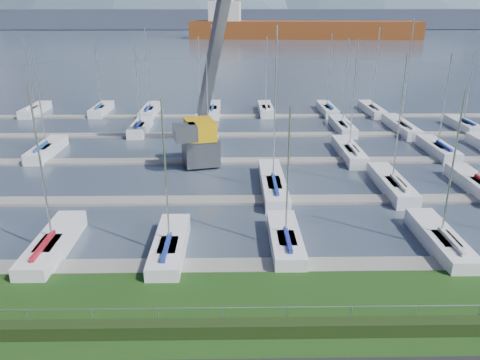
{
  "coord_description": "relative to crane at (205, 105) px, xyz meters",
  "views": [
    {
      "loc": [
        -0.49,
        -18.11,
        14.27
      ],
      "look_at": [
        0.0,
        12.0,
        3.0
      ],
      "focal_mm": 35.0,
      "sensor_mm": 36.0,
      "label": 1
    }
  ],
  "objects": [
    {
      "name": "foothill",
      "position": [
        3.12,
        303.81,
        0.67
      ],
      "size": [
        900.0,
        80.0,
        12.0
      ],
      "primitive_type": "cube",
      "color": "#3C4358",
      "rests_on": "water"
    },
    {
      "name": "cargo_ship_mid",
      "position": [
        31.59,
        183.35,
        -1.83
      ],
      "size": [
        106.15,
        26.41,
        21.5
      ],
      "rotation": [
        0.0,
        0.0,
        -0.08
      ],
      "color": "brown",
      "rests_on": "water"
    },
    {
      "name": "hedge",
      "position": [
        3.12,
        -26.59,
        -4.98
      ],
      "size": [
        80.0,
        0.7,
        0.7
      ],
      "primitive_type": "cube",
      "color": "#1E3011",
      "rests_on": "grass"
    },
    {
      "name": "fence",
      "position": [
        3.12,
        -26.19,
        -4.13
      ],
      "size": [
        80.0,
        0.04,
        0.04
      ],
      "primitive_type": "cylinder",
      "rotation": [
        0.0,
        1.57,
        0.0
      ],
      "color": "#9B9DA4",
      "rests_on": "grass"
    },
    {
      "name": "crane",
      "position": [
        0.0,
        0.0,
        0.0
      ],
      "size": [
        7.05,
        13.12,
        22.35
      ],
      "rotation": [
        0.0,
        0.0,
        0.26
      ],
      "color": "slate",
      "rests_on": "water"
    },
    {
      "name": "docks",
      "position": [
        3.12,
        -0.19,
        -5.55
      ],
      "size": [
        90.0,
        41.6,
        0.25
      ],
      "color": "slate",
      "rests_on": "water"
    },
    {
      "name": "water",
      "position": [
        3.12,
        233.81,
        -5.73
      ],
      "size": [
        800.0,
        540.0,
        0.2
      ],
      "primitive_type": "cube",
      "color": "#3D495A"
    },
    {
      "name": "sailboat_fleet",
      "position": [
        3.65,
        2.62,
        0.0
      ],
      "size": [
        74.73,
        49.29,
        13.44
      ],
      "color": "#1A4093",
      "rests_on": "water"
    }
  ]
}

